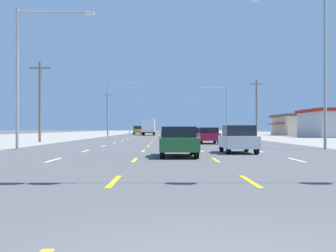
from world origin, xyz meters
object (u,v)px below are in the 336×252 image
hatchback_inner_right_near (238,139)px  hatchback_far_right_farthest (199,131)px  streetlight_left_row_1 (111,104)px  streetlight_right_row_2 (202,112)px  hatchback_center_turn_midfar (166,132)px  suv_far_left_distant_a (138,130)px  streetlight_left_row_0 (27,65)px  streetlight_right_row_1 (223,107)px  streetlight_left_row_2 (131,114)px  hatchback_inner_right_distant_b (180,131)px  sedan_center_turn_nearest (178,141)px  sedan_center_turn_farther (167,132)px  sedan_center_turn_distant_c (167,131)px  sedan_inner_right_mid (208,135)px  streetlight_right_row_0 (317,58)px  box_truck_inner_left_far (149,126)px

hatchback_inner_right_near → hatchback_far_right_farthest: 68.65m
streetlight_left_row_1 → streetlight_right_row_2: (19.26, 44.99, 0.38)m
hatchback_center_turn_midfar → hatchback_far_right_farthest: size_ratio=1.00×
hatchback_center_turn_midfar → suv_far_left_distant_a: suv_far_left_distant_a is taller
streetlight_left_row_0 → suv_far_left_distant_a: bearing=87.9°
streetlight_right_row_1 → streetlight_left_row_2: streetlight_left_row_2 is taller
hatchback_far_right_farthest → hatchback_inner_right_distant_b: 11.48m
hatchback_center_turn_midfar → streetlight_right_row_1: streetlight_right_row_1 is taller
sedan_center_turn_nearest → hatchback_inner_right_distant_b: bearing=87.9°
hatchback_far_right_farthest → streetlight_left_row_1: (-16.58, -19.27, 4.77)m
streetlight_right_row_2 → hatchback_far_right_farthest: bearing=-96.0°
hatchback_inner_right_distant_b → suv_far_left_distant_a: bearing=-171.6°
hatchback_inner_right_near → streetlight_left_row_2: 95.35m
hatchback_inner_right_near → sedan_center_turn_farther: 65.06m
sedan_center_turn_distant_c → hatchback_inner_right_near: bearing=-88.0°
sedan_inner_right_mid → sedan_center_turn_farther: same height
sedan_center_turn_farther → hatchback_far_right_farthest: size_ratio=1.15×
sedan_center_turn_distant_c → streetlight_left_row_1: bearing=-101.8°
sedan_center_turn_farther → streetlight_left_row_1: streetlight_left_row_1 is taller
sedan_center_turn_farther → streetlight_left_row_1: (-9.53, -15.66, 4.80)m
streetlight_right_row_0 → streetlight_left_row_2: bearing=102.2°
hatchback_inner_right_near → streetlight_left_row_2: streetlight_left_row_2 is taller
hatchback_far_right_farthest → streetlight_left_row_0: (-16.57, -64.26, 4.74)m
hatchback_far_right_farthest → streetlight_right_row_2: size_ratio=0.38×
hatchback_far_right_farthest → streetlight_right_row_2: streetlight_right_row_2 is taller
box_truck_inner_left_far → hatchback_far_right_farthest: 12.82m
sedan_center_turn_nearest → streetlight_left_row_2: size_ratio=0.48×
sedan_center_turn_farther → streetlight_left_row_1: bearing=-121.3°
sedan_inner_right_mid → hatchback_inner_right_distant_b: size_ratio=1.15×
streetlight_left_row_0 → sedan_center_turn_distant_c: bearing=83.9°
sedan_inner_right_mid → suv_far_left_distant_a: suv_far_left_distant_a is taller
hatchback_far_right_farthest → suv_far_left_distant_a: bearing=146.0°
sedan_center_turn_distant_c → streetlight_left_row_2: (-10.05, -1.85, 4.62)m
sedan_center_turn_nearest → box_truck_inner_left_far: box_truck_inner_left_far is taller
hatchback_inner_right_near → streetlight_right_row_1: (5.93, 49.30, 4.34)m
sedan_inner_right_mid → streetlight_left_row_2: bearing=99.5°
streetlight_left_row_1 → streetlight_right_row_1: streetlight_left_row_1 is taller
hatchback_center_turn_midfar → streetlight_right_row_2: streetlight_right_row_2 is taller
sedan_inner_right_mid → sedan_center_turn_farther: 50.21m
sedan_center_turn_distant_c → streetlight_left_row_1: (-9.79, -46.84, 4.80)m
suv_far_left_distant_a → streetlight_right_row_2: (16.58, 16.35, 4.91)m
hatchback_far_right_farthest → streetlight_right_row_0: 64.53m
hatchback_inner_right_near → sedan_inner_right_mid: hatchback_inner_right_near is taller
sedan_inner_right_mid → streetlight_right_row_0: (6.12, -10.55, 5.25)m
hatchback_center_turn_midfar → streetlight_left_row_2: streetlight_left_row_2 is taller
sedan_center_turn_nearest → hatchback_inner_right_near: size_ratio=1.15×
streetlight_right_row_1 → hatchback_center_turn_midfar: bearing=-164.0°
hatchback_inner_right_near → suv_far_left_distant_a: (-10.52, 77.94, 0.24)m
sedan_center_turn_distant_c → streetlight_right_row_2: streetlight_right_row_2 is taller
hatchback_inner_right_near → streetlight_right_row_2: bearing=86.3°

